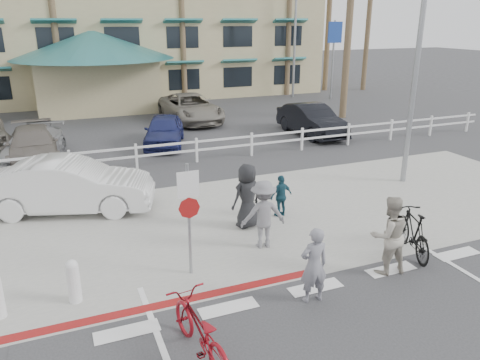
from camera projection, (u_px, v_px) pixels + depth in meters
name	position (u px, v px, depth m)	size (l,w,h in m)	color
ground	(331.00, 303.00, 9.51)	(140.00, 140.00, 0.00)	#333335
sidewalk_plaza	(245.00, 219.00, 13.45)	(22.00, 7.00, 0.01)	gray
cross_street	(203.00, 178.00, 16.95)	(40.00, 5.00, 0.01)	#333335
parking_lot	(149.00, 126.00, 25.27)	(50.00, 16.00, 0.01)	#333335
curb_red	(172.00, 303.00, 9.49)	(7.00, 0.25, 0.02)	maroon
rail_fence	(199.00, 150.00, 18.72)	(29.40, 0.16, 1.00)	silver
building	(135.00, 16.00, 35.53)	(28.00, 16.00, 11.30)	tan
sign_post	(189.00, 214.00, 10.15)	(0.50, 0.10, 2.90)	gray
bollard_0	(74.00, 281.00, 9.40)	(0.26, 0.26, 0.95)	silver
streetlight_0	(418.00, 50.00, 15.17)	(0.60, 2.00, 9.00)	gray
streetlight_1	(295.00, 30.00, 33.25)	(0.60, 2.00, 9.50)	gray
info_sign	(333.00, 59.00, 32.85)	(1.20, 0.16, 5.60)	navy
palm_5	(181.00, 2.00, 30.71)	(4.00, 4.00, 13.00)	#1F4B1D
palm_9	(370.00, 5.00, 36.05)	(4.00, 4.00, 13.00)	#1F4B1D
bike_red	(200.00, 330.00, 7.82)	(0.70, 2.02, 1.06)	maroon
rider_red	(314.00, 265.00, 9.33)	(0.59, 0.39, 1.63)	slate
bike_black	(413.00, 232.00, 11.33)	(0.54, 1.91, 1.15)	black
rider_black	(389.00, 235.00, 10.38)	(0.89, 0.70, 1.84)	#A59D90
pedestrian_a	(263.00, 214.00, 11.60)	(1.13, 0.65, 1.76)	slate
pedestrian_child	(281.00, 196.00, 13.50)	(0.73, 0.31, 1.25)	#184353
pedestrian_b	(247.00, 196.00, 12.71)	(0.88, 0.58, 1.81)	black
car_white_sedan	(69.00, 186.00, 13.82)	(1.69, 4.85, 1.60)	silver
lot_car_1	(32.00, 147.00, 18.67)	(1.80, 4.43, 1.29)	gray
lot_car_2	(164.00, 130.00, 21.16)	(1.63, 4.06, 1.38)	navy
lot_car_3	(312.00, 120.00, 23.03)	(1.60, 4.59, 1.51)	black
lot_car_5	(191.00, 108.00, 26.12)	(2.53, 5.49, 1.52)	gray
lot_car_6	(33.00, 146.00, 18.66)	(1.91, 4.70, 1.36)	#635C55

